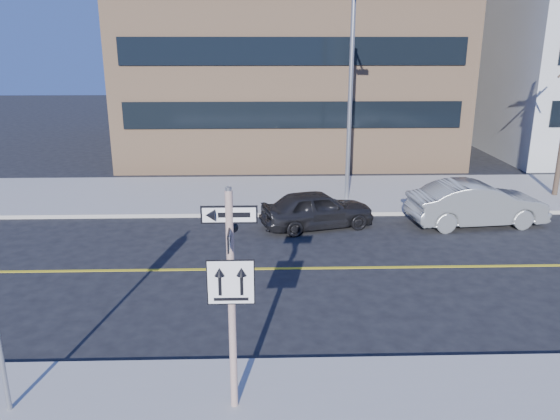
{
  "coord_description": "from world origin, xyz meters",
  "views": [
    {
      "loc": [
        0.57,
        -10.87,
        6.4
      ],
      "look_at": [
        1.01,
        4.0,
        1.82
      ],
      "focal_mm": 35.0,
      "sensor_mm": 36.0,
      "label": 1
    }
  ],
  "objects_px": {
    "parked_car_a": "(317,209)",
    "parked_car_b": "(477,204)",
    "sign_pole": "(231,289)",
    "streetlight_a": "(352,86)"
  },
  "relations": [
    {
      "from": "parked_car_a",
      "to": "parked_car_b",
      "type": "xyz_separation_m",
      "value": [
        5.82,
        0.13,
        0.12
      ]
    },
    {
      "from": "sign_pole",
      "to": "parked_car_a",
      "type": "distance_m",
      "value": 10.68
    },
    {
      "from": "parked_car_b",
      "to": "streetlight_a",
      "type": "relative_size",
      "value": 0.61
    },
    {
      "from": "parked_car_a",
      "to": "parked_car_b",
      "type": "height_order",
      "value": "parked_car_b"
    },
    {
      "from": "parked_car_b",
      "to": "sign_pole",
      "type": "bearing_deg",
      "value": 135.2
    },
    {
      "from": "streetlight_a",
      "to": "parked_car_b",
      "type": "bearing_deg",
      "value": -34.24
    },
    {
      "from": "parked_car_a",
      "to": "streetlight_a",
      "type": "distance_m",
      "value": 5.3
    },
    {
      "from": "parked_car_a",
      "to": "streetlight_a",
      "type": "relative_size",
      "value": 0.5
    },
    {
      "from": "sign_pole",
      "to": "parked_car_a",
      "type": "xyz_separation_m",
      "value": [
        2.45,
        10.24,
        -1.75
      ]
    },
    {
      "from": "sign_pole",
      "to": "parked_car_b",
      "type": "xyz_separation_m",
      "value": [
        8.26,
        10.37,
        -1.63
      ]
    }
  ]
}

